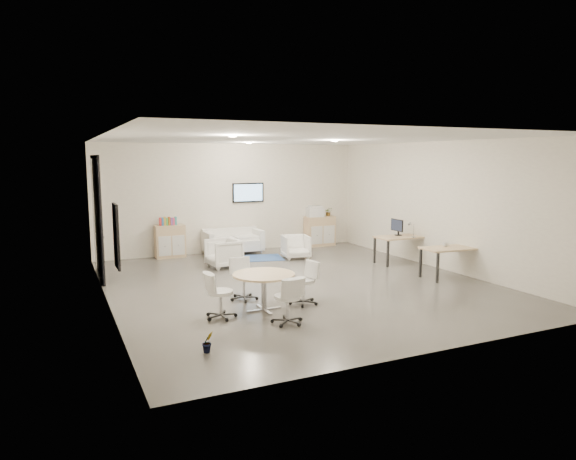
# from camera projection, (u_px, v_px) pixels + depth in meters

# --- Properties ---
(room_shell) EXTENTS (9.60, 10.60, 4.80)m
(room_shell) POSITION_uv_depth(u_px,v_px,m) (297.00, 212.00, 11.23)
(room_shell) COLOR #4E4B47
(room_shell) RESTS_ON ground
(glass_door) EXTENTS (0.09, 1.90, 2.85)m
(glass_door) POSITION_uv_depth(u_px,v_px,m) (97.00, 214.00, 11.86)
(glass_door) COLOR black
(glass_door) RESTS_ON room_shell
(artwork) EXTENTS (0.05, 0.54, 1.04)m
(artwork) POSITION_uv_depth(u_px,v_px,m) (116.00, 236.00, 8.15)
(artwork) COLOR black
(artwork) RESTS_ON room_shell
(wall_tv) EXTENTS (0.98, 0.06, 0.58)m
(wall_tv) POSITION_uv_depth(u_px,v_px,m) (248.00, 193.00, 15.43)
(wall_tv) COLOR black
(wall_tv) RESTS_ON room_shell
(ceiling_spots) EXTENTS (3.14, 4.14, 0.03)m
(ceiling_spots) POSITION_uv_depth(u_px,v_px,m) (274.00, 140.00, 11.67)
(ceiling_spots) COLOR #FFEAC6
(ceiling_spots) RESTS_ON room_shell
(sideboard_left) EXTENTS (0.82, 0.42, 0.92)m
(sideboard_left) POSITION_uv_depth(u_px,v_px,m) (170.00, 241.00, 14.42)
(sideboard_left) COLOR tan
(sideboard_left) RESTS_ON room_shell
(sideboard_right) EXTENTS (0.94, 0.46, 0.94)m
(sideboard_right) POSITION_uv_depth(u_px,v_px,m) (320.00, 231.00, 16.38)
(sideboard_right) COLOR tan
(sideboard_right) RESTS_ON room_shell
(books) EXTENTS (0.47, 0.14, 0.22)m
(books) POSITION_uv_depth(u_px,v_px,m) (168.00, 221.00, 14.33)
(books) COLOR red
(books) RESTS_ON sideboard_left
(printer) EXTENTS (0.55, 0.49, 0.35)m
(printer) POSITION_uv_depth(u_px,v_px,m) (315.00, 211.00, 16.22)
(printer) COLOR white
(printer) RESTS_ON sideboard_right
(loveseat) EXTENTS (1.69, 0.87, 0.63)m
(loveseat) POSITION_uv_depth(u_px,v_px,m) (233.00, 242.00, 15.01)
(loveseat) COLOR white
(loveseat) RESTS_ON room_shell
(blue_rug) EXTENTS (1.64, 1.27, 0.01)m
(blue_rug) POSITION_uv_depth(u_px,v_px,m) (256.00, 258.00, 14.35)
(blue_rug) COLOR #2F4F92
(blue_rug) RESTS_ON room_shell
(armchair_left) EXTENTS (0.81, 0.85, 0.80)m
(armchair_left) POSITION_uv_depth(u_px,v_px,m) (224.00, 252.00, 13.15)
(armchair_left) COLOR white
(armchair_left) RESTS_ON room_shell
(armchair_right) EXTENTS (0.80, 0.76, 0.72)m
(armchair_right) POSITION_uv_depth(u_px,v_px,m) (296.00, 246.00, 14.30)
(armchair_right) COLOR white
(armchair_right) RESTS_ON room_shell
(desk_rear) EXTENTS (1.39, 0.70, 0.72)m
(desk_rear) POSITION_uv_depth(u_px,v_px,m) (402.00, 239.00, 13.63)
(desk_rear) COLOR tan
(desk_rear) RESTS_ON room_shell
(desk_front) EXTENTS (1.42, 0.79, 0.71)m
(desk_front) POSITION_uv_depth(u_px,v_px,m) (451.00, 250.00, 11.98)
(desk_front) COLOR tan
(desk_front) RESTS_ON room_shell
(monitor) EXTENTS (0.20, 0.50, 0.44)m
(monitor) POSITION_uv_depth(u_px,v_px,m) (397.00, 227.00, 13.71)
(monitor) COLOR black
(monitor) RESTS_ON desk_rear
(round_table) EXTENTS (1.14, 1.14, 0.69)m
(round_table) POSITION_uv_depth(u_px,v_px,m) (264.00, 278.00, 9.36)
(round_table) COLOR tan
(round_table) RESTS_ON room_shell
(meeting_chairs) EXTENTS (2.34, 2.34, 0.82)m
(meeting_chairs) POSITION_uv_depth(u_px,v_px,m) (264.00, 289.00, 9.38)
(meeting_chairs) COLOR white
(meeting_chairs) RESTS_ON room_shell
(plant_cabinet) EXTENTS (0.31, 0.33, 0.21)m
(plant_cabinet) POSITION_uv_depth(u_px,v_px,m) (329.00, 213.00, 16.43)
(plant_cabinet) COLOR #3F7F3F
(plant_cabinet) RESTS_ON sideboard_right
(plant_floor) EXTENTS (0.25, 0.35, 0.14)m
(plant_floor) POSITION_uv_depth(u_px,v_px,m) (208.00, 348.00, 7.40)
(plant_floor) COLOR #3F7F3F
(plant_floor) RESTS_ON room_shell
(cup) EXTENTS (0.16, 0.15, 0.13)m
(cup) POSITION_uv_depth(u_px,v_px,m) (446.00, 244.00, 12.06)
(cup) COLOR white
(cup) RESTS_ON desk_front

